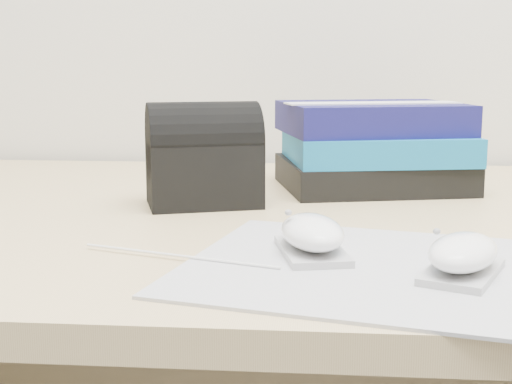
# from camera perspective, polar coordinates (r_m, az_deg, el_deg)

# --- Properties ---
(desk) EXTENTS (1.60, 0.80, 0.73)m
(desk) POSITION_cam_1_polar(r_m,az_deg,el_deg) (1.00, 5.40, -13.91)
(desk) COLOR tan
(desk) RESTS_ON ground
(mousepad) EXTENTS (0.41, 0.35, 0.00)m
(mousepad) POSITION_cam_1_polar(r_m,az_deg,el_deg) (0.63, 10.98, -6.10)
(mousepad) COLOR gray
(mousepad) RESTS_ON desk
(mouse_rear) EXTENTS (0.08, 0.11, 0.04)m
(mouse_rear) POSITION_cam_1_polar(r_m,az_deg,el_deg) (0.65, 4.51, -3.47)
(mouse_rear) COLOR #A6A5A8
(mouse_rear) RESTS_ON mousepad
(mouse_front) EXTENTS (0.09, 0.11, 0.04)m
(mouse_front) POSITION_cam_1_polar(r_m,az_deg,el_deg) (0.61, 16.22, -4.89)
(mouse_front) COLOR #A3A3A6
(mouse_front) RESTS_ON mousepad
(usb_cable) EXTENTS (0.19, 0.07, 0.00)m
(usb_cable) POSITION_cam_1_polar(r_m,az_deg,el_deg) (0.65, -6.24, -5.10)
(usb_cable) COLOR white
(usb_cable) RESTS_ON mousepad
(book_stack) EXTENTS (0.28, 0.25, 0.12)m
(book_stack) POSITION_cam_1_polar(r_m,az_deg,el_deg) (1.02, 9.34, 3.62)
(book_stack) COLOR black
(book_stack) RESTS_ON desk
(pouch) EXTENTS (0.16, 0.13, 0.13)m
(pouch) POSITION_cam_1_polar(r_m,az_deg,el_deg) (0.89, -4.24, 2.93)
(pouch) COLOR black
(pouch) RESTS_ON desk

